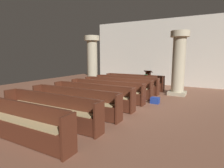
{
  "coord_description": "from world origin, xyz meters",
  "views": [
    {
      "loc": [
        3.29,
        -6.97,
        2.03
      ],
      "look_at": [
        -0.74,
        0.33,
        0.75
      ],
      "focal_mm": 29.6,
      "sensor_mm": 36.0,
      "label": 1
    }
  ],
  "objects_px": {
    "pew_row_5": "(73,100)",
    "pillar_far_side": "(92,61)",
    "pew_row_2": "(117,86)",
    "pillar_aisle_side": "(179,62)",
    "kneeler_box_blue": "(155,100)",
    "pew_row_6": "(49,108)",
    "pew_row_4": "(92,94)",
    "pew_row_0": "(134,81)",
    "pew_row_3": "(106,90)",
    "pew_row_7": "(14,119)",
    "pew_row_1": "(126,84)",
    "hymn_book": "(146,75)",
    "lectern": "(148,80)"
  },
  "relations": [
    {
      "from": "pew_row_5",
      "to": "pillar_far_side",
      "type": "xyz_separation_m",
      "value": [
        -2.58,
        4.88,
        1.21
      ]
    },
    {
      "from": "pew_row_2",
      "to": "pillar_far_side",
      "type": "relative_size",
      "value": 1.12
    },
    {
      "from": "pillar_aisle_side",
      "to": "kneeler_box_blue",
      "type": "height_order",
      "value": "pillar_aisle_side"
    },
    {
      "from": "pew_row_6",
      "to": "pillar_aisle_side",
      "type": "relative_size",
      "value": 1.12
    },
    {
      "from": "pew_row_4",
      "to": "pillar_far_side",
      "type": "xyz_separation_m",
      "value": [
        -2.58,
        3.76,
        1.21
      ]
    },
    {
      "from": "kneeler_box_blue",
      "to": "pew_row_0",
      "type": "bearing_deg",
      "value": 127.42
    },
    {
      "from": "pew_row_3",
      "to": "pew_row_7",
      "type": "distance_m",
      "value": 4.45
    },
    {
      "from": "pew_row_6",
      "to": "kneeler_box_blue",
      "type": "relative_size",
      "value": 10.23
    },
    {
      "from": "pew_row_4",
      "to": "pew_row_2",
      "type": "bearing_deg",
      "value": 90.0
    },
    {
      "from": "pew_row_0",
      "to": "pew_row_6",
      "type": "relative_size",
      "value": 1.0
    },
    {
      "from": "pew_row_1",
      "to": "kneeler_box_blue",
      "type": "xyz_separation_m",
      "value": [
        2.11,
        -1.65,
        -0.36
      ]
    },
    {
      "from": "kneeler_box_blue",
      "to": "hymn_book",
      "type": "bearing_deg",
      "value": 115.56
    },
    {
      "from": "pillar_far_side",
      "to": "kneeler_box_blue",
      "type": "relative_size",
      "value": 9.15
    },
    {
      "from": "pew_row_1",
      "to": "pew_row_2",
      "type": "distance_m",
      "value": 1.11
    },
    {
      "from": "pillar_aisle_side",
      "to": "hymn_book",
      "type": "xyz_separation_m",
      "value": [
        -1.94,
        0.67,
        -0.8
      ]
    },
    {
      "from": "pew_row_6",
      "to": "pew_row_7",
      "type": "bearing_deg",
      "value": -90.0
    },
    {
      "from": "pew_row_6",
      "to": "pillar_aisle_side",
      "type": "bearing_deg",
      "value": 66.99
    },
    {
      "from": "pillar_far_side",
      "to": "hymn_book",
      "type": "height_order",
      "value": "pillar_far_side"
    },
    {
      "from": "pew_row_2",
      "to": "lectern",
      "type": "height_order",
      "value": "lectern"
    },
    {
      "from": "hymn_book",
      "to": "pew_row_5",
      "type": "bearing_deg",
      "value": -96.9
    },
    {
      "from": "pew_row_1",
      "to": "hymn_book",
      "type": "height_order",
      "value": "hymn_book"
    },
    {
      "from": "pew_row_5",
      "to": "pillar_far_side",
      "type": "height_order",
      "value": "pillar_far_side"
    },
    {
      "from": "pew_row_5",
      "to": "pillar_aisle_side",
      "type": "bearing_deg",
      "value": 62.64
    },
    {
      "from": "pew_row_0",
      "to": "pew_row_3",
      "type": "height_order",
      "value": "same"
    },
    {
      "from": "pew_row_0",
      "to": "pillar_aisle_side",
      "type": "bearing_deg",
      "value": -10.19
    },
    {
      "from": "pew_row_2",
      "to": "hymn_book",
      "type": "height_order",
      "value": "hymn_book"
    },
    {
      "from": "pew_row_1",
      "to": "pew_row_6",
      "type": "bearing_deg",
      "value": -90.0
    },
    {
      "from": "pew_row_5",
      "to": "pillar_far_side",
      "type": "distance_m",
      "value": 5.65
    },
    {
      "from": "pew_row_0",
      "to": "pew_row_4",
      "type": "bearing_deg",
      "value": -90.0
    },
    {
      "from": "pew_row_2",
      "to": "kneeler_box_blue",
      "type": "height_order",
      "value": "pew_row_2"
    },
    {
      "from": "pillar_aisle_side",
      "to": "lectern",
      "type": "xyz_separation_m",
      "value": [
        -2.14,
        1.71,
        -1.25
      ]
    },
    {
      "from": "pew_row_1",
      "to": "pew_row_2",
      "type": "relative_size",
      "value": 1.0
    },
    {
      "from": "pew_row_2",
      "to": "pew_row_6",
      "type": "height_order",
      "value": "same"
    },
    {
      "from": "pew_row_6",
      "to": "pillar_aisle_side",
      "type": "xyz_separation_m",
      "value": [
        2.63,
        6.2,
        1.21
      ]
    },
    {
      "from": "pew_row_5",
      "to": "lectern",
      "type": "distance_m",
      "value": 6.82
    },
    {
      "from": "pew_row_0",
      "to": "pew_row_3",
      "type": "xyz_separation_m",
      "value": [
        0.0,
        -3.34,
        0.0
      ]
    },
    {
      "from": "pew_row_2",
      "to": "pew_row_7",
      "type": "height_order",
      "value": "same"
    },
    {
      "from": "pew_row_0",
      "to": "pew_row_2",
      "type": "bearing_deg",
      "value": -90.0
    },
    {
      "from": "pew_row_3",
      "to": "pew_row_6",
      "type": "xyz_separation_m",
      "value": [
        0.0,
        -3.34,
        0.0
      ]
    },
    {
      "from": "pew_row_2",
      "to": "lectern",
      "type": "xyz_separation_m",
      "value": [
        0.49,
        3.46,
        -0.04
      ]
    },
    {
      "from": "pew_row_2",
      "to": "lectern",
      "type": "relative_size",
      "value": 3.37
    },
    {
      "from": "pew_row_7",
      "to": "pew_row_4",
      "type": "bearing_deg",
      "value": 90.0
    },
    {
      "from": "pillar_aisle_side",
      "to": "pillar_far_side",
      "type": "height_order",
      "value": "same"
    },
    {
      "from": "pew_row_0",
      "to": "pew_row_1",
      "type": "height_order",
      "value": "same"
    },
    {
      "from": "pew_row_6",
      "to": "pillar_far_side",
      "type": "bearing_deg",
      "value": 113.34
    },
    {
      "from": "pillar_aisle_side",
      "to": "hymn_book",
      "type": "height_order",
      "value": "pillar_aisle_side"
    },
    {
      "from": "pillar_far_side",
      "to": "hymn_book",
      "type": "distance_m",
      "value": 3.49
    },
    {
      "from": "pew_row_4",
      "to": "pew_row_1",
      "type": "bearing_deg",
      "value": 90.0
    },
    {
      "from": "kneeler_box_blue",
      "to": "pew_row_1",
      "type": "bearing_deg",
      "value": 142.04
    },
    {
      "from": "pew_row_5",
      "to": "pew_row_6",
      "type": "bearing_deg",
      "value": -90.0
    }
  ]
}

